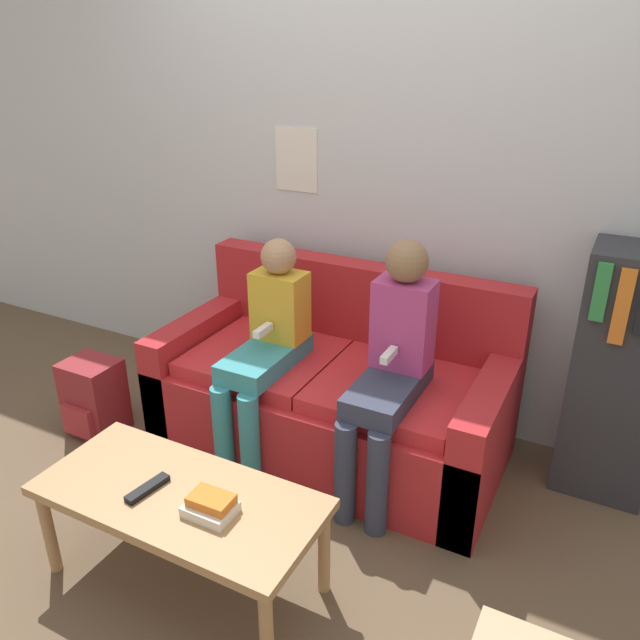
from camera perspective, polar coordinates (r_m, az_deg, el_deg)
The scene contains 10 objects.
ground_plane at distance 2.80m, azimuth -3.74°, elevation -16.52°, with size 10.00×10.00×0.00m, color brown.
wall_back at distance 3.07m, azimuth 5.60°, elevation 14.23°, with size 8.00×0.07×2.60m.
couch at distance 3.01m, azimuth 1.24°, elevation -6.71°, with size 1.62×0.80×0.85m.
coffee_table at distance 2.32m, azimuth -12.73°, elevation -16.04°, with size 1.02×0.46×0.40m.
person_left at distance 2.82m, azimuth -4.96°, elevation -2.20°, with size 0.24×0.55×1.03m.
person_right at distance 2.57m, azimuth 6.55°, elevation -3.96°, with size 0.24×0.55×1.11m.
tv_remote at distance 2.31m, azimuth -15.49°, elevation -14.61°, with size 0.07×0.17×0.02m.
book_stack at distance 2.17m, azimuth -9.96°, elevation -16.38°, with size 0.16×0.12×0.07m.
bookshelf at distance 2.89m, azimuth 25.63°, elevation -4.52°, with size 0.37×0.34×1.10m.
backpack at distance 3.35m, azimuth -19.97°, elevation -6.67°, with size 0.26×0.25×0.39m.
Camera 1 is at (1.13, -1.80, 1.82)m, focal length 35.00 mm.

